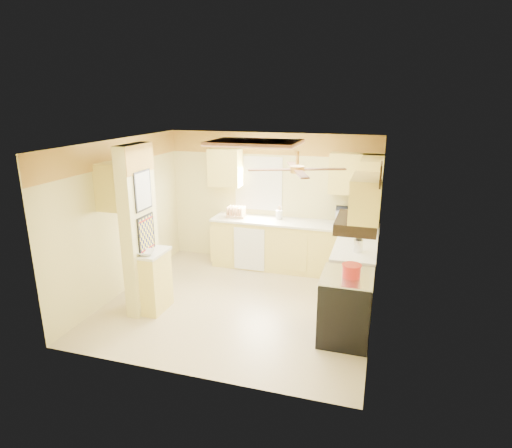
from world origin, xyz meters
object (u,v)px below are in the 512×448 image
(microwave, at_px, (352,218))
(kettle, at_px, (358,245))
(bowl, at_px, (146,253))
(dutch_oven, at_px, (352,271))
(stove, at_px, (345,307))

(microwave, xyz_separation_m, kettle, (0.20, -1.29, -0.06))
(bowl, xyz_separation_m, dutch_oven, (2.89, 0.11, 0.03))
(bowl, relative_size, dutch_oven, 0.96)
(stove, relative_size, microwave, 1.61)
(microwave, xyz_separation_m, dutch_oven, (0.17, -2.19, -0.10))
(bowl, distance_m, dutch_oven, 2.90)
(microwave, distance_m, kettle, 1.30)
(microwave, relative_size, bowl, 2.36)
(stove, height_order, kettle, kettle)
(dutch_oven, bearing_deg, kettle, 88.68)
(bowl, distance_m, kettle, 3.08)
(dutch_oven, bearing_deg, microwave, 94.57)
(dutch_oven, height_order, kettle, kettle)
(stove, xyz_separation_m, microwave, (-0.13, 2.15, 0.64))
(microwave, distance_m, bowl, 3.56)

